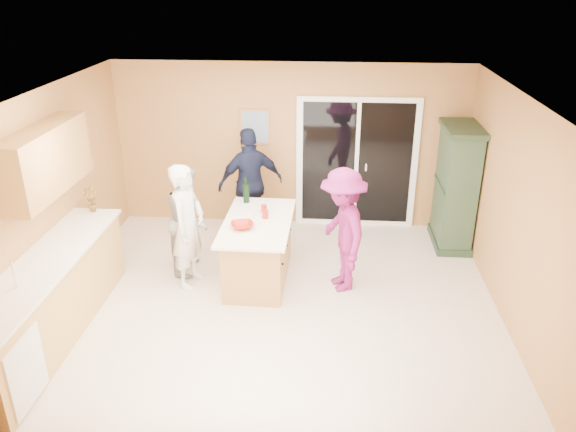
# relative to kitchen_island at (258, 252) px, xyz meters

# --- Properties ---
(floor) EXTENTS (5.50, 5.50, 0.00)m
(floor) POSITION_rel_kitchen_island_xyz_m (0.29, -0.59, -0.40)
(floor) COLOR white
(floor) RESTS_ON ground
(ceiling) EXTENTS (5.50, 5.00, 0.10)m
(ceiling) POSITION_rel_kitchen_island_xyz_m (0.29, -0.59, 2.20)
(ceiling) COLOR white
(ceiling) RESTS_ON wall_back
(wall_back) EXTENTS (5.50, 0.10, 2.60)m
(wall_back) POSITION_rel_kitchen_island_xyz_m (0.29, 1.91, 0.90)
(wall_back) COLOR #EAAB60
(wall_back) RESTS_ON ground
(wall_front) EXTENTS (5.50, 0.10, 2.60)m
(wall_front) POSITION_rel_kitchen_island_xyz_m (0.29, -3.09, 0.90)
(wall_front) COLOR #EAAB60
(wall_front) RESTS_ON ground
(wall_left) EXTENTS (0.10, 5.00, 2.60)m
(wall_left) POSITION_rel_kitchen_island_xyz_m (-2.46, -0.59, 0.90)
(wall_left) COLOR #EAAB60
(wall_left) RESTS_ON ground
(wall_right) EXTENTS (0.10, 5.00, 2.60)m
(wall_right) POSITION_rel_kitchen_island_xyz_m (3.04, -0.59, 0.90)
(wall_right) COLOR #EAAB60
(wall_right) RESTS_ON ground
(left_cabinet_run) EXTENTS (0.65, 3.05, 1.24)m
(left_cabinet_run) POSITION_rel_kitchen_island_xyz_m (-2.16, -1.64, 0.06)
(left_cabinet_run) COLOR tan
(left_cabinet_run) RESTS_ON floor
(upper_cabinets) EXTENTS (0.35, 1.60, 0.75)m
(upper_cabinets) POSITION_rel_kitchen_island_xyz_m (-2.29, -0.79, 1.48)
(upper_cabinets) COLOR tan
(upper_cabinets) RESTS_ON wall_left
(sliding_door) EXTENTS (1.90, 0.07, 2.10)m
(sliding_door) POSITION_rel_kitchen_island_xyz_m (1.34, 1.87, 0.65)
(sliding_door) COLOR white
(sliding_door) RESTS_ON floor
(framed_picture) EXTENTS (0.46, 0.04, 0.56)m
(framed_picture) POSITION_rel_kitchen_island_xyz_m (-0.26, 1.89, 1.20)
(framed_picture) COLOR #A17A50
(framed_picture) RESTS_ON wall_back
(kitchen_island) EXTENTS (0.90, 1.63, 0.85)m
(kitchen_island) POSITION_rel_kitchen_island_xyz_m (0.00, 0.00, 0.00)
(kitchen_island) COLOR tan
(kitchen_island) RESTS_ON floor
(green_hutch) EXTENTS (0.53, 1.00, 1.84)m
(green_hutch) POSITION_rel_kitchen_island_xyz_m (2.78, 1.29, 0.50)
(green_hutch) COLOR #213523
(green_hutch) RESTS_ON floor
(woman_white) EXTENTS (0.51, 0.67, 1.66)m
(woman_white) POSITION_rel_kitchen_island_xyz_m (-0.87, -0.20, 0.43)
(woman_white) COLOR silver
(woman_white) RESTS_ON floor
(woman_grey) EXTENTS (0.58, 0.74, 1.51)m
(woman_grey) POSITION_rel_kitchen_island_xyz_m (-0.97, 0.21, 0.35)
(woman_grey) COLOR #A7A7AA
(woman_grey) RESTS_ON floor
(woman_navy) EXTENTS (1.09, 0.81, 1.73)m
(woman_navy) POSITION_rel_kitchen_island_xyz_m (-0.28, 1.34, 0.46)
(woman_navy) COLOR #1A2339
(woman_navy) RESTS_ON floor
(woman_magenta) EXTENTS (0.89, 1.19, 1.63)m
(woman_magenta) POSITION_rel_kitchen_island_xyz_m (1.10, -0.13, 0.42)
(woman_magenta) COLOR #8C1E67
(woman_magenta) RESTS_ON floor
(serving_bowl) EXTENTS (0.36, 0.36, 0.07)m
(serving_bowl) POSITION_rel_kitchen_island_xyz_m (-0.17, -0.23, 0.49)
(serving_bowl) COLOR #AC2013
(serving_bowl) RESTS_ON kitchen_island
(tulip_vase) EXTENTS (0.19, 0.14, 0.35)m
(tulip_vase) POSITION_rel_kitchen_island_xyz_m (-2.16, -0.07, 0.72)
(tulip_vase) COLOR #A12810
(tulip_vase) RESTS_ON left_cabinet_run
(tumbler_near) EXTENTS (0.10, 0.10, 0.11)m
(tumbler_near) POSITION_rel_kitchen_island_xyz_m (0.09, 0.10, 0.51)
(tumbler_near) COLOR #AC2013
(tumbler_near) RESTS_ON kitchen_island
(tumbler_far) EXTENTS (0.09, 0.09, 0.12)m
(tumbler_far) POSITION_rel_kitchen_island_xyz_m (0.05, 0.27, 0.51)
(tumbler_far) COLOR #AC2013
(tumbler_far) RESTS_ON kitchen_island
(wine_bottle) EXTENTS (0.09, 0.09, 0.38)m
(wine_bottle) POSITION_rel_kitchen_island_xyz_m (-0.24, 0.63, 0.60)
(wine_bottle) COLOR black
(wine_bottle) RESTS_ON kitchen_island
(white_plate) EXTENTS (0.27, 0.27, 0.02)m
(white_plate) POSITION_rel_kitchen_island_xyz_m (0.02, 0.25, 0.46)
(white_plate) COLOR silver
(white_plate) RESTS_ON kitchen_island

